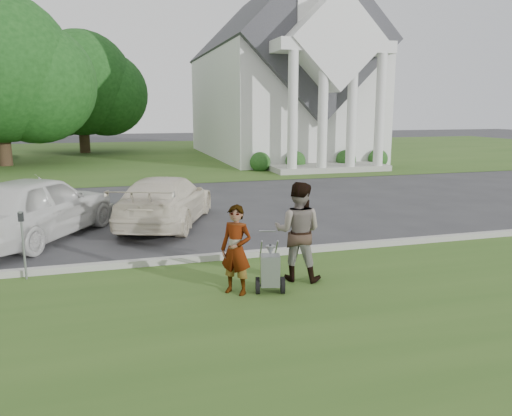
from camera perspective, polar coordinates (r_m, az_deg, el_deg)
name	(u,v)px	position (r m, az deg, el deg)	size (l,w,h in m)	color
ground	(220,268)	(10.39, -4.11, -6.87)	(120.00, 120.00, 0.00)	#333335
grass_strip	(262,328)	(7.67, 0.67, -13.57)	(80.00, 7.00, 0.01)	#33551D
church_lawn	(142,155)	(36.86, -12.89, 5.95)	(80.00, 30.00, 0.01)	#33551D
curb	(215,257)	(10.88, -4.72, -5.62)	(80.00, 0.18, 0.15)	#9E9E93
church	(279,68)	(34.69, 2.65, 15.71)	(9.19, 19.00, 24.10)	white
tree_back	(81,88)	(39.74, -19.38, 12.79)	(9.61, 7.60, 8.89)	#332316
striping_cart	(270,271)	(8.88, 1.64, -7.24)	(0.65, 1.09, 0.95)	black
person_left	(236,251)	(8.74, -2.28, -4.90)	(0.58, 0.38, 1.59)	#999999
person_right	(298,232)	(9.45, 4.82, -2.77)	(0.92, 0.71, 1.89)	#999999
parking_meter_near	(23,237)	(10.43, -25.11, -3.03)	(0.10, 0.09, 1.34)	gray
car_b	(36,207)	(13.57, -23.86, 0.11)	(1.96, 4.87, 1.66)	white
car_c	(166,200)	(14.30, -10.29, 0.86)	(1.94, 4.77, 1.38)	#EDE3C9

